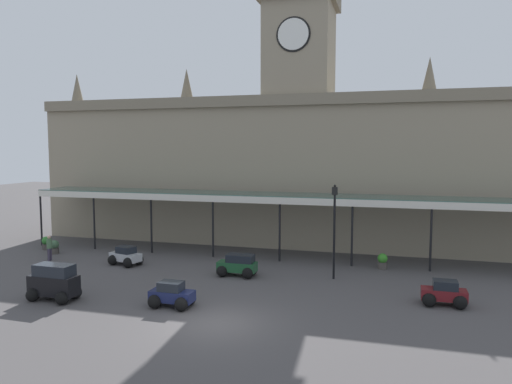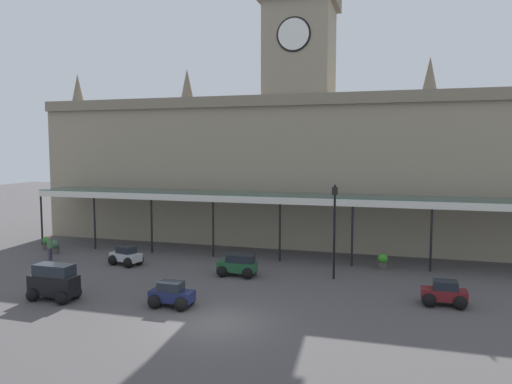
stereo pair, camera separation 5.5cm
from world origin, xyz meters
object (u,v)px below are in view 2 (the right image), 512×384
Objects in this scene: car_silver_sedan at (126,257)px; victorian_lamppost at (334,221)px; car_navy_sedan at (172,296)px; car_black_van at (54,284)px; car_maroon_sedan at (444,295)px; planter_near_kerb at (55,247)px; pedestrian_crossing_forecourt at (50,247)px; car_green_estate at (238,266)px; planter_by_canopy at (383,261)px; planter_forecourt_centre at (47,243)px.

car_silver_sedan is 0.41× the size of victorian_lamppost.
car_navy_sedan is 0.85× the size of car_black_van.
planter_near_kerb is at bearing 170.32° from car_maroon_sedan.
car_black_van is at bearing -86.22° from car_silver_sedan.
car_silver_sedan is at bearing 3.37° from pedestrian_crossing_forecourt.
victorian_lamppost is at bearing 2.12° from pedestrian_crossing_forecourt.
car_green_estate is at bearing -170.60° from victorian_lamppost.
car_green_estate is at bearing -3.97° from car_silver_sedan.
car_maroon_sedan is (18.62, -2.80, 0.00)m from car_silver_sedan.
car_green_estate is 6.13m from victorian_lamppost.
car_maroon_sedan is (18.14, 4.46, -0.30)m from car_black_van.
car_silver_sedan is 7.28m from car_black_van.
car_maroon_sedan is at bearing 17.15° from car_navy_sedan.
planter_near_kerb is (-7.01, 8.75, -0.32)m from car_black_van.
planter_by_canopy is at bearing 10.15° from pedestrian_crossing_forecourt.
car_black_van is at bearing -166.18° from car_maroon_sedan.
pedestrian_crossing_forecourt is 0.31× the size of victorian_lamppost.
pedestrian_crossing_forecourt is 1.74× the size of planter_forecourt_centre.
planter_by_canopy is (9.25, 10.03, -0.01)m from car_navy_sedan.
planter_by_canopy is (15.19, 10.72, -0.32)m from car_black_van.
car_silver_sedan is at bearing 134.34° from car_navy_sedan.
car_silver_sedan reaches higher than planter_by_canopy.
car_navy_sedan is at bearing -27.74° from pedestrian_crossing_forecourt.
planter_near_kerb is (-14.18, 2.02, -0.07)m from car_green_estate.
pedestrian_crossing_forecourt is at bearing -59.51° from planter_near_kerb.
car_black_van is 2.52× the size of planter_by_canopy.
car_maroon_sedan is 2.14× the size of planter_by_canopy.
car_green_estate is 2.35× the size of planter_by_canopy.
car_navy_sedan is 1.00× the size of car_maroon_sedan.
pedestrian_crossing_forecourt reaches higher than car_navy_sedan.
planter_forecourt_centre is at bearing -177.67° from planter_by_canopy.
car_green_estate is at bearing 43.17° from car_black_van.
pedestrian_crossing_forecourt is 21.47m from planter_by_canopy.
victorian_lamppost is at bearing 1.60° from car_silver_sedan.
victorian_lamppost is at bearing -5.75° from planter_forecourt_centre.
planter_near_kerb is (-6.53, 1.49, -0.01)m from car_silver_sedan.
car_maroon_sedan is at bearing -5.88° from pedestrian_crossing_forecourt.
car_maroon_sedan is 0.38× the size of victorian_lamppost.
planter_near_kerb is (-12.94, 8.06, -0.01)m from car_navy_sedan.
pedestrian_crossing_forecourt is 3.86m from planter_forecourt_centre.
car_black_van reaches higher than planter_forecourt_centre.
car_navy_sedan is at bearing -162.85° from car_maroon_sedan.
pedestrian_crossing_forecourt reaches higher than planter_by_canopy.
victorian_lamppost is 4.92m from planter_by_canopy.
car_silver_sedan is 5.48m from pedestrian_crossing_forecourt.
victorian_lamppost is 19.83m from planter_near_kerb.
car_silver_sedan is (-6.42, 6.57, 0.00)m from car_navy_sedan.
car_silver_sedan is 2.30× the size of planter_forecourt_centre.
car_navy_sedan reaches higher than planter_by_canopy.
car_green_estate is at bearing -153.52° from planter_by_canopy.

